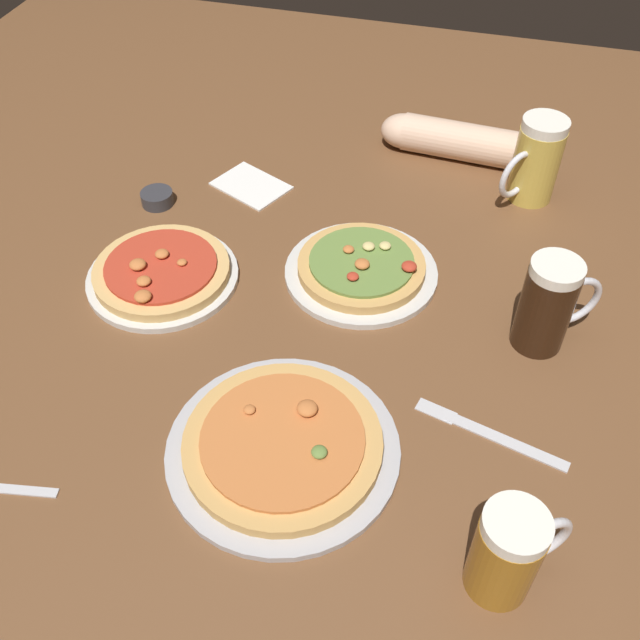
{
  "coord_description": "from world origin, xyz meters",
  "views": [
    {
      "loc": [
        0.22,
        -0.79,
        0.87
      ],
      "look_at": [
        0.0,
        0.0,
        0.02
      ],
      "focal_mm": 40.38,
      "sensor_mm": 36.0,
      "label": 1
    }
  ],
  "objects_px": {
    "beer_mug_amber": "(535,161)",
    "knife_right": "(489,433)",
    "pizza_plate_far": "(361,268)",
    "beer_mug_dark": "(509,552)",
    "beer_mug_pale": "(549,305)",
    "napkin_folded": "(251,185)",
    "pizza_plate_near": "(283,445)",
    "diner_arm": "(452,140)",
    "ramekin_sauce": "(157,198)",
    "pizza_plate_side": "(162,273)"
  },
  "relations": [
    {
      "from": "beer_mug_amber",
      "to": "knife_right",
      "type": "height_order",
      "value": "beer_mug_amber"
    },
    {
      "from": "pizza_plate_far",
      "to": "beer_mug_amber",
      "type": "xyz_separation_m",
      "value": [
        0.27,
        0.32,
        0.07
      ]
    },
    {
      "from": "pizza_plate_far",
      "to": "beer_mug_dark",
      "type": "bearing_deg",
      "value": -59.8
    },
    {
      "from": "beer_mug_pale",
      "to": "napkin_folded",
      "type": "height_order",
      "value": "beer_mug_pale"
    },
    {
      "from": "pizza_plate_near",
      "to": "beer_mug_amber",
      "type": "relative_size",
      "value": 1.95
    },
    {
      "from": "beer_mug_amber",
      "to": "pizza_plate_far",
      "type": "bearing_deg",
      "value": -130.06
    },
    {
      "from": "beer_mug_amber",
      "to": "diner_arm",
      "type": "relative_size",
      "value": 0.52
    },
    {
      "from": "knife_right",
      "to": "pizza_plate_far",
      "type": "bearing_deg",
      "value": 132.04
    },
    {
      "from": "ramekin_sauce",
      "to": "beer_mug_dark",
      "type": "bearing_deg",
      "value": -39.45
    },
    {
      "from": "knife_right",
      "to": "beer_mug_pale",
      "type": "bearing_deg",
      "value": 74.98
    },
    {
      "from": "knife_right",
      "to": "diner_arm",
      "type": "xyz_separation_m",
      "value": [
        -0.16,
        0.71,
        0.04
      ]
    },
    {
      "from": "beer_mug_pale",
      "to": "ramekin_sauce",
      "type": "distance_m",
      "value": 0.78
    },
    {
      "from": "pizza_plate_side",
      "to": "diner_arm",
      "type": "xyz_separation_m",
      "value": [
        0.43,
        0.53,
        0.02
      ]
    },
    {
      "from": "ramekin_sauce",
      "to": "beer_mug_amber",
      "type": "bearing_deg",
      "value": 17.24
    },
    {
      "from": "pizza_plate_near",
      "to": "pizza_plate_side",
      "type": "height_order",
      "value": "same"
    },
    {
      "from": "pizza_plate_near",
      "to": "ramekin_sauce",
      "type": "distance_m",
      "value": 0.65
    },
    {
      "from": "pizza_plate_far",
      "to": "napkin_folded",
      "type": "bearing_deg",
      "value": 143.95
    },
    {
      "from": "pizza_plate_near",
      "to": "beer_mug_pale",
      "type": "xyz_separation_m",
      "value": [
        0.34,
        0.32,
        0.07
      ]
    },
    {
      "from": "pizza_plate_near",
      "to": "diner_arm",
      "type": "xyz_separation_m",
      "value": [
        0.12,
        0.82,
        0.02
      ]
    },
    {
      "from": "beer_mug_amber",
      "to": "diner_arm",
      "type": "height_order",
      "value": "beer_mug_amber"
    },
    {
      "from": "napkin_folded",
      "to": "diner_arm",
      "type": "xyz_separation_m",
      "value": [
        0.38,
        0.22,
        0.04
      ]
    },
    {
      "from": "knife_right",
      "to": "diner_arm",
      "type": "distance_m",
      "value": 0.73
    },
    {
      "from": "napkin_folded",
      "to": "diner_arm",
      "type": "relative_size",
      "value": 0.43
    },
    {
      "from": "pizza_plate_near",
      "to": "beer_mug_pale",
      "type": "height_order",
      "value": "beer_mug_pale"
    },
    {
      "from": "pizza_plate_far",
      "to": "diner_arm",
      "type": "relative_size",
      "value": 0.82
    },
    {
      "from": "beer_mug_dark",
      "to": "beer_mug_amber",
      "type": "distance_m",
      "value": 0.82
    },
    {
      "from": "pizza_plate_side",
      "to": "beer_mug_pale",
      "type": "relative_size",
      "value": 1.62
    },
    {
      "from": "knife_right",
      "to": "diner_arm",
      "type": "height_order",
      "value": "diner_arm"
    },
    {
      "from": "beer_mug_dark",
      "to": "ramekin_sauce",
      "type": "xyz_separation_m",
      "value": [
        -0.73,
        0.6,
        -0.06
      ]
    },
    {
      "from": "beer_mug_pale",
      "to": "ramekin_sauce",
      "type": "xyz_separation_m",
      "value": [
        -0.75,
        0.18,
        -0.07
      ]
    },
    {
      "from": "pizza_plate_far",
      "to": "beer_mug_pale",
      "type": "height_order",
      "value": "beer_mug_pale"
    },
    {
      "from": "pizza_plate_near",
      "to": "pizza_plate_far",
      "type": "xyz_separation_m",
      "value": [
        0.02,
        0.39,
        0.0
      ]
    },
    {
      "from": "pizza_plate_far",
      "to": "ramekin_sauce",
      "type": "xyz_separation_m",
      "value": [
        -0.44,
        0.1,
        -0.0
      ]
    },
    {
      "from": "beer_mug_amber",
      "to": "ramekin_sauce",
      "type": "bearing_deg",
      "value": -162.76
    },
    {
      "from": "pizza_plate_far",
      "to": "beer_mug_dark",
      "type": "relative_size",
      "value": 1.85
    },
    {
      "from": "pizza_plate_side",
      "to": "beer_mug_amber",
      "type": "distance_m",
      "value": 0.74
    },
    {
      "from": "pizza_plate_far",
      "to": "beer_mug_dark",
      "type": "distance_m",
      "value": 0.58
    },
    {
      "from": "pizza_plate_far",
      "to": "ramekin_sauce",
      "type": "bearing_deg",
      "value": 167.25
    },
    {
      "from": "beer_mug_dark",
      "to": "diner_arm",
      "type": "height_order",
      "value": "beer_mug_dark"
    },
    {
      "from": "beer_mug_amber",
      "to": "knife_right",
      "type": "xyz_separation_m",
      "value": [
        -0.01,
        -0.61,
        -0.08
      ]
    },
    {
      "from": "beer_mug_dark",
      "to": "napkin_folded",
      "type": "relative_size",
      "value": 1.03
    },
    {
      "from": "pizza_plate_far",
      "to": "diner_arm",
      "type": "height_order",
      "value": "diner_arm"
    },
    {
      "from": "beer_mug_amber",
      "to": "knife_right",
      "type": "distance_m",
      "value": 0.61
    },
    {
      "from": "diner_arm",
      "to": "napkin_folded",
      "type": "bearing_deg",
      "value": -149.43
    },
    {
      "from": "pizza_plate_far",
      "to": "ramekin_sauce",
      "type": "height_order",
      "value": "pizza_plate_far"
    },
    {
      "from": "pizza_plate_side",
      "to": "beer_mug_dark",
      "type": "xyz_separation_m",
      "value": [
        0.63,
        -0.4,
        0.06
      ]
    },
    {
      "from": "beer_mug_pale",
      "to": "beer_mug_amber",
      "type": "bearing_deg",
      "value": 96.65
    },
    {
      "from": "pizza_plate_near",
      "to": "pizza_plate_side",
      "type": "bearing_deg",
      "value": 137.5
    },
    {
      "from": "beer_mug_dark",
      "to": "knife_right",
      "type": "xyz_separation_m",
      "value": [
        -0.03,
        0.22,
        -0.07
      ]
    },
    {
      "from": "pizza_plate_side",
      "to": "beer_mug_amber",
      "type": "bearing_deg",
      "value": 35.1
    }
  ]
}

